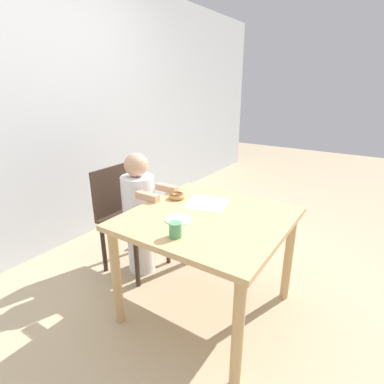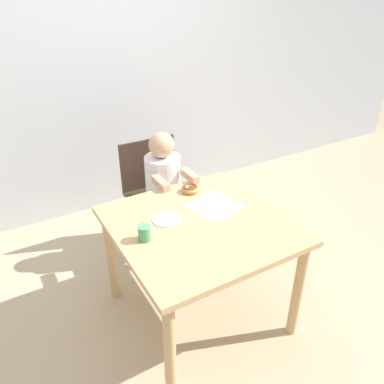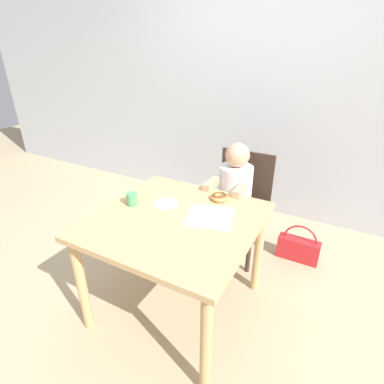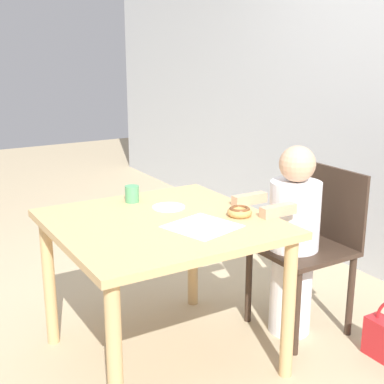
# 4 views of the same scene
# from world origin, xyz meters

# --- Properties ---
(ground_plane) EXTENTS (12.00, 12.00, 0.00)m
(ground_plane) POSITION_xyz_m (0.00, 0.00, 0.00)
(ground_plane) COLOR tan
(wall_back) EXTENTS (8.00, 0.05, 2.50)m
(wall_back) POSITION_xyz_m (0.00, 1.66, 1.25)
(wall_back) COLOR silver
(wall_back) RESTS_ON ground_plane
(dining_table) EXTENTS (0.95, 0.96, 0.71)m
(dining_table) POSITION_xyz_m (0.00, 0.00, 0.61)
(dining_table) COLOR tan
(dining_table) RESTS_ON ground_plane
(chair) EXTENTS (0.45, 0.43, 0.86)m
(chair) POSITION_xyz_m (0.11, 0.82, 0.47)
(chair) COLOR #38281E
(chair) RESTS_ON ground_plane
(child_figure) EXTENTS (0.27, 0.42, 1.00)m
(child_figure) POSITION_xyz_m (0.11, 0.70, 0.50)
(child_figure) COLOR white
(child_figure) RESTS_ON ground_plane
(donut) EXTENTS (0.12, 0.12, 0.04)m
(donut) POSITION_xyz_m (0.13, 0.34, 0.73)
(donut) COLOR tan
(donut) RESTS_ON dining_table
(napkin) EXTENTS (0.33, 0.33, 0.00)m
(napkin) POSITION_xyz_m (0.17, 0.11, 0.71)
(napkin) COLOR white
(napkin) RESTS_ON dining_table
(handbag) EXTENTS (0.34, 0.10, 0.33)m
(handbag) POSITION_xyz_m (0.63, 0.92, 0.11)
(handbag) COLOR red
(handbag) RESTS_ON ground_plane
(cup) EXTENTS (0.07, 0.07, 0.08)m
(cup) POSITION_xyz_m (-0.33, 0.01, 0.75)
(cup) COLOR #519E66
(cup) RESTS_ON dining_table
(plate) EXTENTS (0.16, 0.16, 0.01)m
(plate) POSITION_xyz_m (-0.15, 0.12, 0.71)
(plate) COLOR silver
(plate) RESTS_ON dining_table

